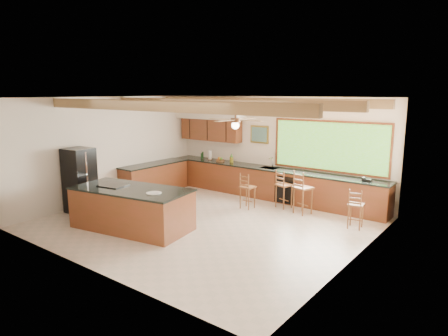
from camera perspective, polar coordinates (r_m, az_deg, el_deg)
The scene contains 9 objects.
ground at distance 9.80m, azimuth -2.57°, elevation -7.82°, with size 7.20×7.20×0.00m, color beige.
room_shell at distance 9.94m, azimuth -1.00°, elevation 5.52°, with size 7.27×6.54×3.02m.
counter_run at distance 12.08m, azimuth 2.13°, elevation -1.94°, with size 7.12×3.10×1.23m.
island at distance 9.51m, azimuth -13.02°, elevation -5.63°, with size 2.94×1.75×0.98m.
refrigerator at distance 11.11m, azimuth -19.90°, elevation -1.67°, with size 0.72×0.71×1.70m.
bar_stool_a at distance 10.79m, azimuth 3.23°, elevation -2.84°, with size 0.37×0.37×0.99m.
bar_stool_b at distance 10.94m, azimuth 8.44°, elevation -2.51°, with size 0.47×0.47×1.06m.
bar_stool_c at distance 10.48m, azimuth 11.09°, elevation -2.91°, with size 0.52×0.52×1.15m.
bar_stool_d at distance 9.71m, azimuth 18.24°, elevation -5.10°, with size 0.38×0.38×0.94m.
Camera 1 is at (5.98, -7.10, 3.13)m, focal length 32.00 mm.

